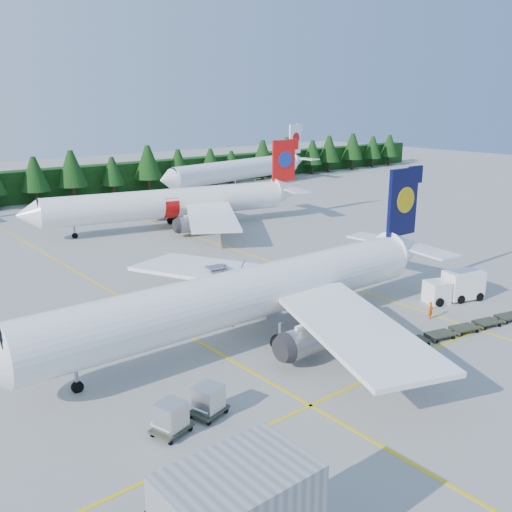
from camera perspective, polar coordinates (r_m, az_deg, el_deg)
ground at (r=51.23m, az=12.01°, el=-6.80°), size 320.00×320.00×0.00m
taxi_stripe_a at (r=57.78m, az=-12.95°, el=-4.25°), size 0.25×120.00×0.01m
taxi_stripe_b at (r=68.40m, az=2.17°, el=-0.76°), size 0.25×120.00×0.01m
taxi_stripe_cross at (r=48.06m, az=17.62°, el=-8.73°), size 80.00×0.25×0.01m
treeline_hedge at (r=118.46m, az=-20.53°, el=6.68°), size 220.00×4.00×6.00m
airliner_navy at (r=45.48m, az=-2.14°, el=-4.24°), size 43.28×35.62×12.59m
airliner_red at (r=87.01m, az=-9.22°, el=5.14°), size 42.92×34.95×12.63m
airliner_far_right at (r=125.52m, az=-2.18°, el=8.59°), size 44.48×11.71×13.03m
airstairs at (r=51.33m, az=-1.92°, el=-5.36°), size 4.72×6.40×4.00m
service_truck at (r=58.94m, az=19.17°, el=-2.90°), size 6.25×3.96×2.84m
dolly_train at (r=51.67m, az=20.09°, el=-6.74°), size 13.48×4.00×0.13m
uld_pair at (r=35.73m, az=-6.59°, el=-14.82°), size 5.47×2.55×1.71m
crew_a at (r=53.55m, az=17.08°, el=-5.23°), size 0.64×0.46×1.62m
crew_b at (r=48.36m, az=6.06°, el=-6.87°), size 0.99×0.98×1.61m
crew_c at (r=53.07m, az=5.54°, el=-4.59°), size 0.55×0.81×1.95m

